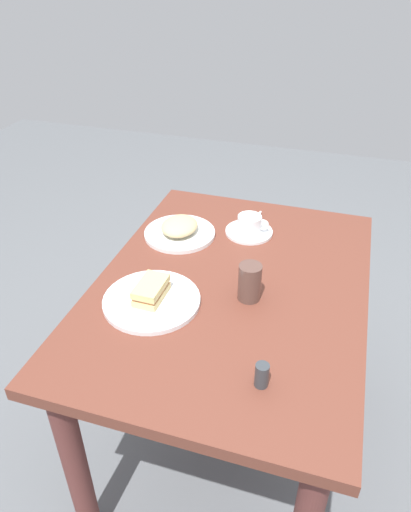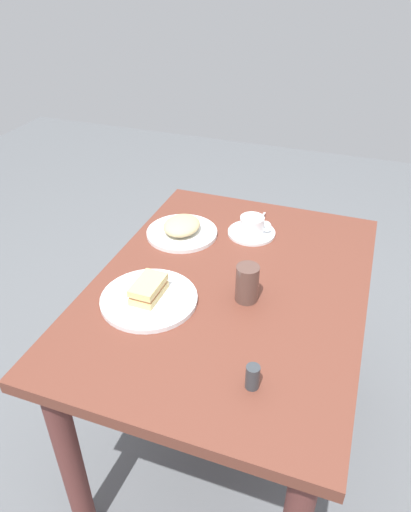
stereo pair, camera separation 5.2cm
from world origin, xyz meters
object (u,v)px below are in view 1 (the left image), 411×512
object	(u,v)px
sandwich_front	(151,290)
drinking_glass	(250,282)
salt_shaker	(262,375)
coffee_saucer	(249,232)
spoon	(256,220)
side_plate	(180,233)
coffee_cup	(250,223)
dining_table	(230,316)
sandwich_plate	(152,300)

from	to	relation	value
sandwich_front	drinking_glass	size ratio (longest dim) A/B	1.07
sandwich_front	salt_shaker	size ratio (longest dim) A/B	1.89
coffee_saucer	salt_shaker	bearing A→B (deg)	15.26
spoon	salt_shaker	distance (m)	0.73
spoon	side_plate	world-z (taller)	spoon
salt_shaker	spoon	bearing A→B (deg)	-166.75
coffee_cup	salt_shaker	distance (m)	0.66
coffee_saucer	coffee_cup	xyz separation A→B (m)	(-0.00, 0.00, 0.03)
dining_table	sandwich_front	world-z (taller)	sandwich_front
sandwich_front	coffee_saucer	bearing A→B (deg)	158.18
coffee_cup	coffee_saucer	bearing A→B (deg)	-84.64
sandwich_front	drinking_glass	distance (m)	0.27
coffee_cup	salt_shaker	xyz separation A→B (m)	(0.64, 0.17, -0.01)
coffee_saucer	coffee_cup	distance (m)	0.03
sandwich_plate	sandwich_front	world-z (taller)	sandwich_front
side_plate	drinking_glass	bearing A→B (deg)	49.06
coffee_saucer	drinking_glass	distance (m)	0.35
sandwich_plate	coffee_cup	bearing A→B (deg)	158.44
coffee_saucer	salt_shaker	xyz separation A→B (m)	(0.64, 0.17, 0.03)
dining_table	spoon	distance (m)	0.39
dining_table	sandwich_front	bearing A→B (deg)	-52.51
coffee_saucer	salt_shaker	distance (m)	0.66
side_plate	drinking_glass	world-z (taller)	drinking_glass
salt_shaker	sandwich_plate	bearing A→B (deg)	-119.36
dining_table	sandwich_plate	bearing A→B (deg)	-51.27
dining_table	drinking_glass	bearing A→B (deg)	51.97
sandwich_front	coffee_saucer	world-z (taller)	sandwich_front
coffee_cup	drinking_glass	distance (m)	0.35
coffee_saucer	side_plate	world-z (taller)	side_plate
dining_table	coffee_cup	xyz separation A→B (m)	(-0.29, -0.01, 0.16)
sandwich_plate	side_plate	xyz separation A→B (m)	(-0.36, -0.05, 0.00)
sandwich_front	side_plate	xyz separation A→B (m)	(-0.35, -0.05, -0.03)
sandwich_plate	coffee_saucer	bearing A→B (deg)	158.62
sandwich_front	spoon	bearing A→B (deg)	160.54
dining_table	sandwich_front	distance (m)	0.29
sandwich_plate	side_plate	bearing A→B (deg)	-172.44
salt_shaker	dining_table	bearing A→B (deg)	-155.10
dining_table	coffee_cup	size ratio (longest dim) A/B	9.94
side_plate	drinking_glass	distance (m)	0.40
side_plate	salt_shaker	size ratio (longest dim) A/B	3.87
dining_table	side_plate	xyz separation A→B (m)	(-0.21, -0.23, 0.13)
spoon	drinking_glass	world-z (taller)	drinking_glass
sandwich_front	spoon	size ratio (longest dim) A/B	1.18
salt_shaker	coffee_cup	bearing A→B (deg)	-164.88
spoon	side_plate	size ratio (longest dim) A/B	0.41
sandwich_plate	dining_table	bearing A→B (deg)	128.73
side_plate	sandwich_plate	bearing A→B (deg)	7.56
dining_table	spoon	size ratio (longest dim) A/B	10.71
spoon	coffee_cup	bearing A→B (deg)	-3.41
sandwich_front	salt_shaker	bearing A→B (deg)	60.14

